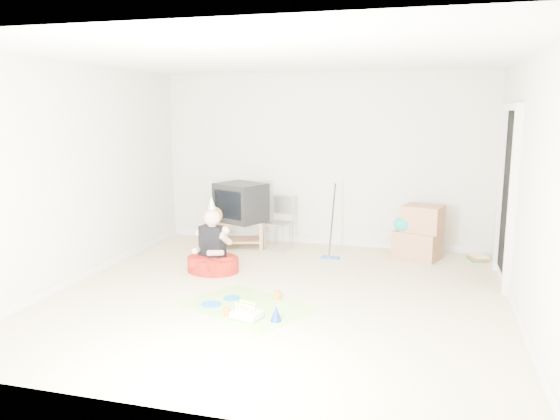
% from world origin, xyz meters
% --- Properties ---
extents(ground, '(5.00, 5.00, 0.00)m').
position_xyz_m(ground, '(0.00, 0.00, 0.00)').
color(ground, beige).
rests_on(ground, ground).
extents(doorway_recess, '(0.02, 0.90, 2.05)m').
position_xyz_m(doorway_recess, '(2.48, 1.20, 1.02)').
color(doorway_recess, black).
rests_on(doorway_recess, ground).
extents(tv_stand, '(0.74, 0.59, 0.40)m').
position_xyz_m(tv_stand, '(-1.12, 1.93, 0.24)').
color(tv_stand, '#996945').
rests_on(tv_stand, ground).
extents(crt_tv, '(0.84, 0.78, 0.57)m').
position_xyz_m(crt_tv, '(-1.12, 1.93, 0.69)').
color(crt_tv, black).
rests_on(crt_tv, tv_stand).
extents(folding_chair, '(0.43, 0.41, 0.79)m').
position_xyz_m(folding_chair, '(-0.56, 2.02, 0.39)').
color(folding_chair, '#95959A').
rests_on(folding_chair, ground).
extents(cardboard_boxes, '(0.72, 0.63, 0.75)m').
position_xyz_m(cardboard_boxes, '(1.47, 2.01, 0.36)').
color(cardboard_boxes, '#A77351').
rests_on(cardboard_boxes, ground).
extents(floor_mop, '(0.26, 0.35, 1.02)m').
position_xyz_m(floor_mop, '(0.29, 1.66, 0.26)').
color(floor_mop, '#2255AE').
rests_on(floor_mop, ground).
extents(book_pile, '(0.25, 0.29, 0.08)m').
position_xyz_m(book_pile, '(2.27, 2.12, 0.04)').
color(book_pile, '#2A7F38').
rests_on(book_pile, ground).
extents(seated_woman, '(0.78, 0.78, 0.98)m').
position_xyz_m(seated_woman, '(-1.07, 0.66, 0.21)').
color(seated_woman, '#A0180E').
rests_on(seated_woman, ground).
extents(party_mat, '(1.52, 1.37, 0.01)m').
position_xyz_m(party_mat, '(-0.23, -0.44, 0.00)').
color(party_mat, '#FE35A2').
rests_on(party_mat, ground).
extents(birthday_cake, '(0.32, 0.28, 0.14)m').
position_xyz_m(birthday_cake, '(-0.12, -0.76, 0.04)').
color(birthday_cake, white).
rests_on(birthday_cake, party_mat).
extents(blue_plate_near, '(0.25, 0.25, 0.01)m').
position_xyz_m(blue_plate_near, '(-0.47, -0.26, 0.01)').
color(blue_plate_near, '#1664B3').
rests_on(blue_plate_near, party_mat).
extents(blue_plate_far, '(0.30, 0.30, 0.01)m').
position_xyz_m(blue_plate_far, '(-0.62, -0.50, 0.01)').
color(blue_plate_far, '#1664B3').
rests_on(blue_plate_far, party_mat).
extents(orange_cup_near, '(0.11, 0.11, 0.09)m').
position_xyz_m(orange_cup_near, '(0.02, -0.15, 0.05)').
color(orange_cup_near, '#CE6716').
rests_on(orange_cup_near, party_mat).
extents(orange_cup_far, '(0.10, 0.10, 0.08)m').
position_xyz_m(orange_cup_far, '(-0.34, -0.75, 0.05)').
color(orange_cup_far, '#CE6716').
rests_on(orange_cup_far, party_mat).
extents(blue_party_hat, '(0.12, 0.12, 0.16)m').
position_xyz_m(blue_party_hat, '(0.18, -0.76, 0.09)').
color(blue_party_hat, '#1A35B8').
rests_on(blue_party_hat, party_mat).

